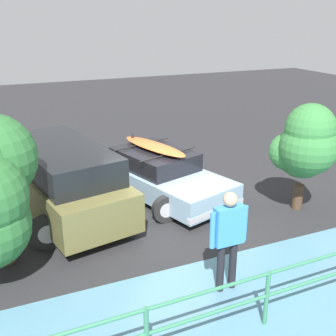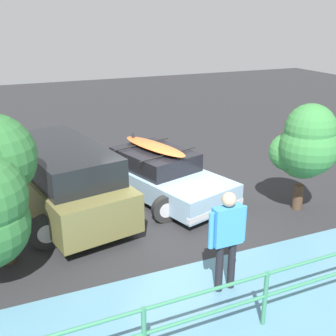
% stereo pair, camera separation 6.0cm
% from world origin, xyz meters
% --- Properties ---
extents(ground_plane, '(44.00, 44.00, 0.02)m').
position_xyz_m(ground_plane, '(0.00, 0.00, -0.01)').
color(ground_plane, '#28282B').
rests_on(ground_plane, ground).
extents(sedan_car, '(3.11, 4.64, 1.47)m').
position_xyz_m(sedan_car, '(-0.15, -0.81, 0.58)').
color(sedan_car, '#8CADC6').
rests_on(sedan_car, ground).
extents(suv_car, '(3.04, 4.87, 1.72)m').
position_xyz_m(suv_car, '(2.36, -0.65, 0.89)').
color(suv_car, brown).
rests_on(suv_car, ground).
extents(person_bystander, '(0.72, 0.25, 1.85)m').
position_xyz_m(person_bystander, '(0.33, 3.52, 1.11)').
color(person_bystander, black).
rests_on(person_bystander, ground).
extents(railing_fence, '(7.97, 0.20, 0.95)m').
position_xyz_m(railing_fence, '(0.24, 4.55, 0.64)').
color(railing_fence, '#387F5B').
rests_on(railing_fence, ground).
extents(bush_near_left, '(1.46, 1.65, 2.73)m').
position_xyz_m(bush_near_left, '(-2.85, 1.63, 1.76)').
color(bush_near_left, '#4C3828').
rests_on(bush_near_left, ground).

